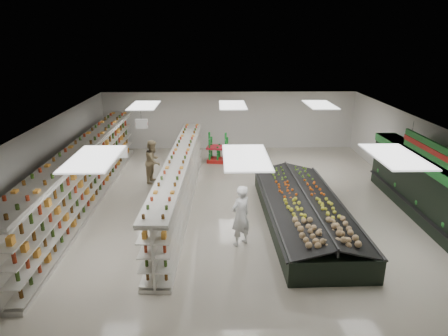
{
  "coord_description": "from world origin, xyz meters",
  "views": [
    {
      "loc": [
        -0.82,
        -14.04,
        6.28
      ],
      "look_at": [
        -0.46,
        0.72,
        1.26
      ],
      "focal_mm": 32.0,
      "sensor_mm": 36.0,
      "label": 1
    }
  ],
  "objects_px": {
    "gondola_left": "(85,177)",
    "shopper_background": "(153,161)",
    "produce_island": "(304,210)",
    "shopper_main": "(241,216)",
    "gondola_center": "(180,183)",
    "soda_endcap": "(219,149)"
  },
  "relations": [
    {
      "from": "gondola_center",
      "to": "soda_endcap",
      "type": "xyz_separation_m",
      "value": [
        1.51,
        5.29,
        -0.18
      ]
    },
    {
      "from": "shopper_background",
      "to": "produce_island",
      "type": "bearing_deg",
      "value": -113.07
    },
    {
      "from": "shopper_main",
      "to": "shopper_background",
      "type": "distance_m",
      "value": 6.6
    },
    {
      "from": "produce_island",
      "to": "shopper_background",
      "type": "xyz_separation_m",
      "value": [
        -5.75,
        4.23,
        0.45
      ]
    },
    {
      "from": "gondola_left",
      "to": "shopper_main",
      "type": "relative_size",
      "value": 6.76
    },
    {
      "from": "soda_endcap",
      "to": "shopper_background",
      "type": "xyz_separation_m",
      "value": [
        -2.88,
        -2.77,
        0.24
      ]
    },
    {
      "from": "produce_island",
      "to": "gondola_left",
      "type": "bearing_deg",
      "value": 166.15
    },
    {
      "from": "gondola_center",
      "to": "soda_endcap",
      "type": "relative_size",
      "value": 7.66
    },
    {
      "from": "gondola_left",
      "to": "shopper_main",
      "type": "distance_m",
      "value": 6.66
    },
    {
      "from": "produce_island",
      "to": "shopper_main",
      "type": "relative_size",
      "value": 3.77
    },
    {
      "from": "gondola_center",
      "to": "produce_island",
      "type": "height_order",
      "value": "gondola_center"
    },
    {
      "from": "gondola_left",
      "to": "produce_island",
      "type": "distance_m",
      "value": 8.29
    },
    {
      "from": "gondola_center",
      "to": "shopper_main",
      "type": "xyz_separation_m",
      "value": [
        2.09,
        -3.1,
        0.09
      ]
    },
    {
      "from": "gondola_left",
      "to": "gondola_center",
      "type": "height_order",
      "value": "gondola_left"
    },
    {
      "from": "produce_island",
      "to": "shopper_background",
      "type": "height_order",
      "value": "shopper_background"
    },
    {
      "from": "shopper_background",
      "to": "gondola_left",
      "type": "bearing_deg",
      "value": 147.99
    },
    {
      "from": "produce_island",
      "to": "gondola_center",
      "type": "bearing_deg",
      "value": 158.64
    },
    {
      "from": "gondola_left",
      "to": "soda_endcap",
      "type": "xyz_separation_m",
      "value": [
        5.16,
        5.02,
        -0.35
      ]
    },
    {
      "from": "gondola_center",
      "to": "shopper_background",
      "type": "height_order",
      "value": "gondola_center"
    },
    {
      "from": "produce_island",
      "to": "shopper_background",
      "type": "bearing_deg",
      "value": 143.65
    },
    {
      "from": "gondola_left",
      "to": "shopper_background",
      "type": "height_order",
      "value": "gondola_left"
    },
    {
      "from": "shopper_main",
      "to": "gondola_left",
      "type": "bearing_deg",
      "value": -68.92
    }
  ]
}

